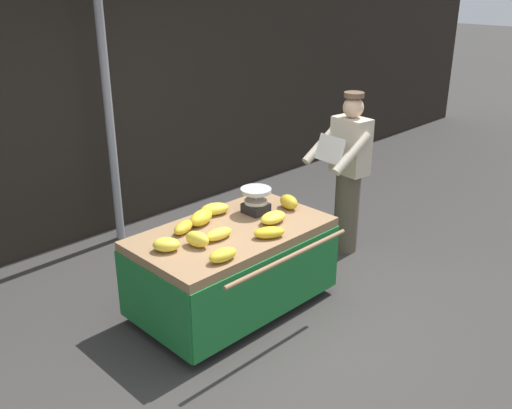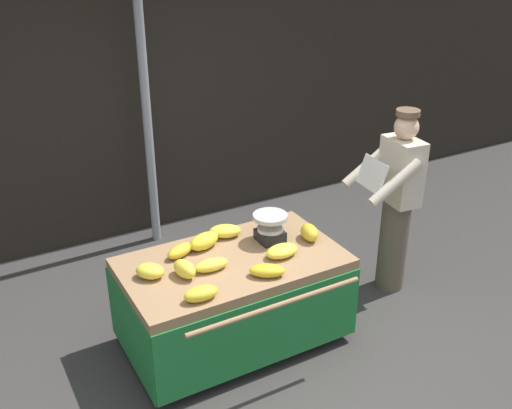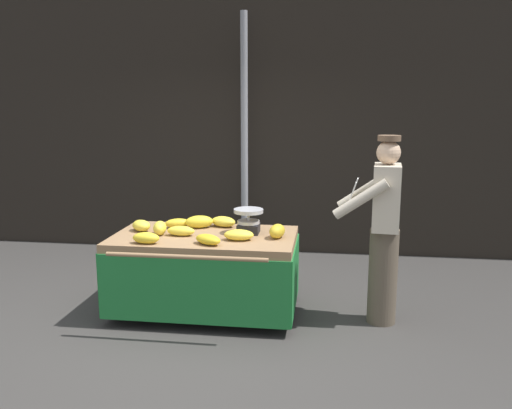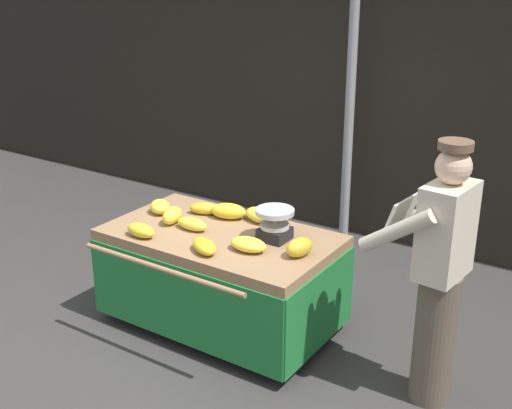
% 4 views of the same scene
% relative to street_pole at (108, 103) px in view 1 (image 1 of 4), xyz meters
% --- Properties ---
extents(ground_plane, '(60.00, 60.00, 0.00)m').
position_rel_street_pole_xyz_m(ground_plane, '(-0.03, -2.36, -1.55)').
color(ground_plane, '#383533').
extents(back_wall, '(16.00, 0.24, 3.71)m').
position_rel_street_pole_xyz_m(back_wall, '(-0.03, 0.40, 0.31)').
color(back_wall, black).
rests_on(back_wall, ground).
extents(street_pole, '(0.09, 0.09, 3.10)m').
position_rel_street_pole_xyz_m(street_pole, '(0.00, 0.00, 0.00)').
color(street_pole, gray).
rests_on(street_pole, ground).
extents(banana_cart, '(1.72, 1.18, 0.77)m').
position_rel_street_pole_xyz_m(banana_cart, '(-0.07, -1.96, -0.99)').
color(banana_cart, '#93704C').
rests_on(banana_cart, ground).
extents(weighing_scale, '(0.28, 0.28, 0.23)m').
position_rel_street_pole_xyz_m(weighing_scale, '(0.33, -1.85, -0.66)').
color(weighing_scale, black).
rests_on(weighing_scale, banana_cart).
extents(banana_bunch_0, '(0.26, 0.26, 0.11)m').
position_rel_street_pole_xyz_m(banana_bunch_0, '(-0.71, -1.90, -0.72)').
color(banana_bunch_0, yellow).
rests_on(banana_bunch_0, banana_cart).
extents(banana_bunch_1, '(0.30, 0.24, 0.10)m').
position_rel_street_pole_xyz_m(banana_bunch_1, '(0.04, -1.61, -0.72)').
color(banana_bunch_1, yellow).
rests_on(banana_bunch_1, banana_cart).
extents(banana_bunch_2, '(0.28, 0.18, 0.10)m').
position_rel_street_pole_xyz_m(banana_bunch_2, '(0.28, -2.11, -0.73)').
color(banana_bunch_2, yellow).
rests_on(banana_bunch_2, banana_cart).
extents(banana_bunch_3, '(0.30, 0.25, 0.09)m').
position_rel_street_pole_xyz_m(banana_bunch_3, '(0.04, -2.30, -0.73)').
color(banana_bunch_3, gold).
rests_on(banana_bunch_3, banana_cart).
extents(banana_bunch_4, '(0.26, 0.13, 0.09)m').
position_rel_street_pole_xyz_m(banana_bunch_4, '(-0.28, -2.03, -0.73)').
color(banana_bunch_4, yellow).
rests_on(banana_bunch_4, banana_cart).
extents(banana_bunch_5, '(0.18, 0.24, 0.13)m').
position_rel_street_pole_xyz_m(banana_bunch_5, '(0.62, -1.99, -0.71)').
color(banana_bunch_5, gold).
rests_on(banana_bunch_5, banana_cart).
extents(banana_bunch_6, '(0.25, 0.14, 0.10)m').
position_rel_street_pole_xyz_m(banana_bunch_6, '(-0.50, -2.34, -0.73)').
color(banana_bunch_6, yellow).
rests_on(banana_bunch_6, banana_cart).
extents(banana_bunch_7, '(0.27, 0.20, 0.09)m').
position_rel_street_pole_xyz_m(banana_bunch_7, '(-0.40, -1.72, -0.73)').
color(banana_bunch_7, gold).
rests_on(banana_bunch_7, banana_cart).
extents(banana_bunch_8, '(0.16, 0.24, 0.13)m').
position_rel_street_pole_xyz_m(banana_bunch_8, '(-0.49, -2.01, -0.71)').
color(banana_bunch_8, yellow).
rests_on(banana_bunch_8, banana_cart).
extents(banana_bunch_9, '(0.31, 0.23, 0.12)m').
position_rel_street_pole_xyz_m(banana_bunch_9, '(-0.18, -1.70, -0.71)').
color(banana_bunch_9, yellow).
rests_on(banana_bunch_9, banana_cart).
extents(vendor_person, '(0.61, 0.56, 1.71)m').
position_rel_street_pole_xyz_m(vendor_person, '(1.57, -1.95, -0.68)').
color(vendor_person, brown).
rests_on(vendor_person, ground).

